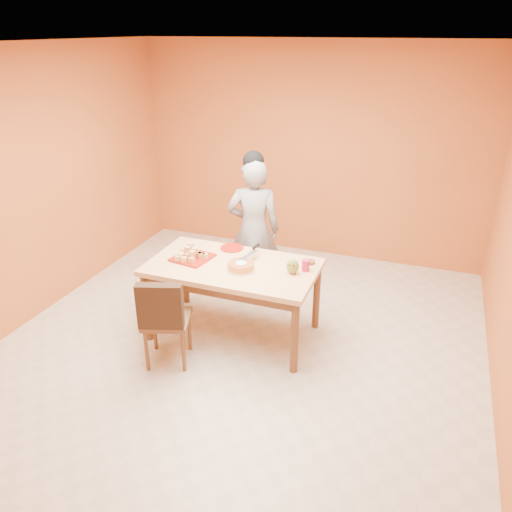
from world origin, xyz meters
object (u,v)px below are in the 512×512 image
(person, at_px, (254,230))
(red_dinner_plate, at_px, (232,248))
(sponge_cake, at_px, (241,266))
(dining_chair, at_px, (165,318))
(dining_table, at_px, (233,274))
(checker_tin, at_px, (310,262))
(egg_ornament, at_px, (293,266))
(magenta_glass, at_px, (306,265))
(pastry_platter, at_px, (192,258))

(person, relative_size, red_dinner_plate, 6.74)
(red_dinner_plate, bearing_deg, sponge_cake, -57.44)
(sponge_cake, bearing_deg, dining_chair, -131.32)
(sponge_cake, bearing_deg, dining_table, 147.96)
(dining_chair, bearing_deg, sponge_cake, 30.17)
(dining_table, xyz_separation_m, sponge_cake, (0.11, -0.07, 0.13))
(red_dinner_plate, bearing_deg, checker_tin, -4.55)
(egg_ornament, bearing_deg, checker_tin, 69.71)
(red_dinner_plate, bearing_deg, dining_chair, -103.11)
(dining_table, distance_m, magenta_glass, 0.71)
(checker_tin, bearing_deg, person, 145.22)
(red_dinner_plate, bearing_deg, pastry_platter, -126.62)
(red_dinner_plate, xyz_separation_m, magenta_glass, (0.83, -0.23, 0.05))
(person, distance_m, magenta_glass, 1.05)
(dining_table, bearing_deg, dining_chair, -121.03)
(red_dinner_plate, height_order, egg_ornament, egg_ornament)
(person, distance_m, sponge_cake, 0.92)
(magenta_glass, distance_m, checker_tin, 0.16)
(egg_ornament, height_order, checker_tin, egg_ornament)
(person, bearing_deg, red_dinner_plate, 65.60)
(dining_table, distance_m, sponge_cake, 0.19)
(person, bearing_deg, dining_chair, 61.42)
(dining_chair, xyz_separation_m, sponge_cake, (0.50, 0.57, 0.34))
(dining_table, relative_size, pastry_platter, 4.67)
(red_dinner_plate, relative_size, egg_ornament, 1.60)
(dining_table, relative_size, dining_chair, 1.80)
(red_dinner_plate, height_order, magenta_glass, magenta_glass)
(dining_chair, distance_m, egg_ornament, 1.23)
(person, relative_size, magenta_glass, 15.06)
(egg_ornament, relative_size, magenta_glass, 1.40)
(pastry_platter, relative_size, egg_ornament, 2.33)
(egg_ornament, bearing_deg, dining_chair, -145.92)
(sponge_cake, height_order, checker_tin, sponge_cake)
(red_dinner_plate, xyz_separation_m, sponge_cake, (0.27, -0.42, 0.03))
(pastry_platter, bearing_deg, checker_tin, 14.82)
(red_dinner_plate, distance_m, magenta_glass, 0.87)
(pastry_platter, distance_m, sponge_cake, 0.54)
(dining_table, xyz_separation_m, checker_tin, (0.68, 0.28, 0.11))
(dining_table, distance_m, person, 0.84)
(dining_table, distance_m, checker_tin, 0.74)
(red_dinner_plate, bearing_deg, person, 83.04)
(dining_chair, height_order, checker_tin, dining_chair)
(dining_table, bearing_deg, red_dinner_plate, 113.84)
(person, relative_size, checker_tin, 16.56)
(dining_table, relative_size, sponge_cake, 6.44)
(dining_table, relative_size, checker_tin, 16.72)
(dining_chair, height_order, pastry_platter, dining_chair)
(dining_chair, xyz_separation_m, pastry_platter, (-0.04, 0.63, 0.31))
(dining_table, bearing_deg, egg_ornament, 2.09)
(person, height_order, checker_tin, person)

